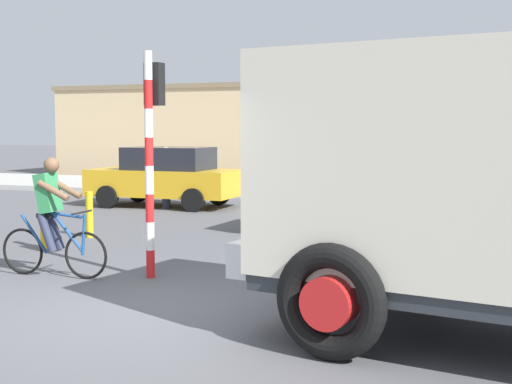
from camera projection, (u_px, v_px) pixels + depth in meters
ground_plane at (153, 312)px, 8.38m from camera, size 120.00×120.00×0.00m
sidewalk_far at (387, 193)px, 22.37m from camera, size 80.00×5.00×0.16m
cyclist at (52, 217)px, 10.26m from camera, size 1.73×0.50×1.72m
traffic_light_pole at (151, 133)px, 10.15m from camera, size 0.24×0.43×3.20m
car_red_near at (165, 176)px, 19.26m from camera, size 4.03×1.94×1.60m
car_far_side at (350, 194)px, 14.25m from camera, size 4.07×2.02×1.60m
pedestrian_near_kerb at (166, 177)px, 18.76m from camera, size 0.34×0.22×1.62m
bollard_near at (44, 224)px, 12.63m from camera, size 0.14×0.14×0.90m
bollard_far at (89, 214)px, 13.94m from camera, size 0.14×0.14×0.90m
building_corner_left at (193, 131)px, 32.81m from camera, size 10.20×7.00×3.88m
building_mid_block at (479, 123)px, 26.89m from camera, size 9.56×5.91×4.52m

